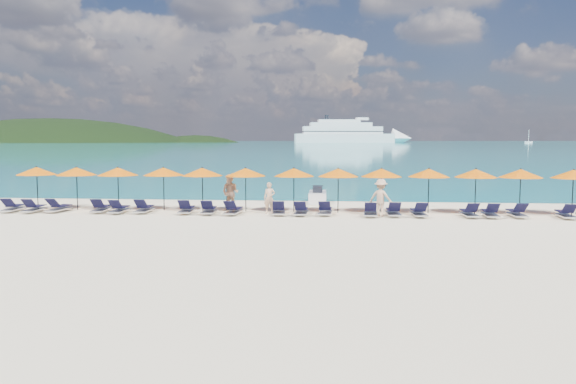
{
  "coord_description": "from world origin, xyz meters",
  "views": [
    {
      "loc": [
        2.43,
        -23.25,
        3.7
      ],
      "look_at": [
        0.0,
        3.0,
        1.2
      ],
      "focal_mm": 35.0,
      "sensor_mm": 36.0,
      "label": 1
    }
  ],
  "objects": [
    {
      "name": "sea",
      "position": [
        0.0,
        660.0,
        0.01
      ],
      "size": [
        1600.0,
        1300.0,
        0.01
      ],
      "primitive_type": "cube",
      "color": "#1FA9B2",
      "rests_on": "ground"
    },
    {
      "name": "lounger_17",
      "position": [
        10.77,
        3.89,
        0.24
      ],
      "size": [
        0.67,
        1.72,
        0.66
      ],
      "rotation": [
        0.0,
        0.0,
        0.03
      ],
      "color": "silver",
      "rests_on": "ground"
    },
    {
      "name": "umbrella_3",
      "position": [
        -6.67,
        5.01,
        2.02
      ],
      "size": [
        2.1,
        2.1,
        2.28
      ],
      "color": "black",
      "rests_on": "ground"
    },
    {
      "name": "lounger_15",
      "position": [
        8.54,
        3.71,
        0.24
      ],
      "size": [
        0.68,
        1.72,
        0.66
      ],
      "rotation": [
        0.0,
        0.0,
        0.04
      ],
      "color": "silver",
      "rests_on": "ground"
    },
    {
      "name": "headland_small",
      "position": [
        -150.0,
        560.0,
        -35.0
      ],
      "size": [
        162.0,
        126.0,
        85.5
      ],
      "color": "black",
      "rests_on": "ground"
    },
    {
      "name": "ground",
      "position": [
        0.0,
        0.0,
        0.0
      ],
      "size": [
        1400.0,
        1400.0,
        0.0
      ],
      "primitive_type": "plane",
      "color": "beige"
    },
    {
      "name": "lounger_12",
      "position": [
        3.91,
        3.58,
        0.24
      ],
      "size": [
        0.69,
        1.72,
        0.66
      ],
      "rotation": [
        0.0,
        0.0,
        -0.04
      ],
      "color": "silver",
      "rests_on": "ground"
    },
    {
      "name": "lounger_3",
      "position": [
        -9.55,
        3.79,
        0.24
      ],
      "size": [
        0.79,
        1.75,
        0.66
      ],
      "rotation": [
        0.0,
        0.0,
        0.1
      ],
      "color": "silver",
      "rests_on": "ground"
    },
    {
      "name": "lounger_1",
      "position": [
        -12.92,
        3.52,
        0.24
      ],
      "size": [
        0.72,
        1.73,
        0.66
      ],
      "rotation": [
        0.0,
        0.0,
        0.06
      ],
      "color": "silver",
      "rests_on": "ground"
    },
    {
      "name": "umbrella_4",
      "position": [
        -4.58,
        4.86,
        2.02
      ],
      "size": [
        2.1,
        2.1,
        2.28
      ],
      "color": "black",
      "rests_on": "ground"
    },
    {
      "name": "lounger_9",
      "position": [
        -0.53,
        3.71,
        0.24
      ],
      "size": [
        0.78,
        1.75,
        0.66
      ],
      "rotation": [
        0.0,
        0.0,
        0.09
      ],
      "color": "silver",
      "rests_on": "ground"
    },
    {
      "name": "lounger_13",
      "position": [
        5.0,
        3.76,
        0.24
      ],
      "size": [
        0.65,
        1.71,
        0.66
      ],
      "rotation": [
        0.0,
        0.0,
        0.02
      ],
      "color": "silver",
      "rests_on": "ground"
    },
    {
      "name": "beachgoer_a",
      "position": [
        -1.02,
        4.09,
        0.79
      ],
      "size": [
        0.59,
        0.4,
        1.57
      ],
      "primitive_type": "imported",
      "rotation": [
        0.0,
        0.0,
        -0.04
      ],
      "color": "tan",
      "rests_on": "ground"
    },
    {
      "name": "jetski",
      "position": [
        1.16,
        9.16,
        0.39
      ],
      "size": [
        1.06,
        2.68,
        0.95
      ],
      "rotation": [
        0.0,
        0.0,
        0.03
      ],
      "color": "silver",
      "rests_on": "ground"
    },
    {
      "name": "umbrella_9",
      "position": [
        6.84,
        5.04,
        2.02
      ],
      "size": [
        2.1,
        2.1,
        2.28
      ],
      "color": "black",
      "rests_on": "ground"
    },
    {
      "name": "umbrella_11",
      "position": [
        11.24,
        5.02,
        2.02
      ],
      "size": [
        2.1,
        2.1,
        2.28
      ],
      "color": "black",
      "rests_on": "ground"
    },
    {
      "name": "umbrella_10",
      "position": [
        9.09,
        4.97,
        2.02
      ],
      "size": [
        2.1,
        2.1,
        2.28
      ],
      "color": "black",
      "rests_on": "ground"
    },
    {
      "name": "umbrella_5",
      "position": [
        -2.34,
        4.86,
        2.02
      ],
      "size": [
        2.1,
        2.1,
        2.28
      ],
      "color": "black",
      "rests_on": "ground"
    },
    {
      "name": "sailboat_near",
      "position": [
        162.25,
        472.64,
        1.17
      ],
      "size": [
        6.24,
        2.08,
        11.44
      ],
      "color": "white",
      "rests_on": "ground"
    },
    {
      "name": "umbrella_0",
      "position": [
        -13.5,
        4.92,
        2.02
      ],
      "size": [
        2.1,
        2.1,
        2.28
      ],
      "color": "black",
      "rests_on": "ground"
    },
    {
      "name": "lounger_10",
      "position": [
        0.58,
        3.66,
        0.24
      ],
      "size": [
        0.67,
        1.72,
        0.66
      ],
      "rotation": [
        0.0,
        0.0,
        -0.03
      ],
      "color": "silver",
      "rests_on": "ground"
    },
    {
      "name": "lounger_5",
      "position": [
        -7.32,
        3.84,
        0.24
      ],
      "size": [
        0.67,
        1.72,
        0.66
      ],
      "rotation": [
        0.0,
        0.0,
        0.03
      ],
      "color": "silver",
      "rests_on": "ground"
    },
    {
      "name": "umbrella_7",
      "position": [
        2.35,
        4.89,
        2.02
      ],
      "size": [
        2.1,
        2.1,
        2.28
      ],
      "color": "black",
      "rests_on": "ground"
    },
    {
      "name": "headland_main",
      "position": [
        -300.0,
        540.0,
        -38.0
      ],
      "size": [
        374.0,
        242.0,
        126.5
      ],
      "color": "black",
      "rests_on": "ground"
    },
    {
      "name": "umbrella_2",
      "position": [
        -9.02,
        4.8,
        2.02
      ],
      "size": [
        2.1,
        2.1,
        2.28
      ],
      "color": "black",
      "rests_on": "ground"
    },
    {
      "name": "cruise_ship",
      "position": [
        16.3,
        526.06,
        8.3
      ],
      "size": [
        115.96,
        36.89,
        31.88
      ],
      "rotation": [
        0.0,
        0.0,
        0.17
      ],
      "color": "white",
      "rests_on": "ground"
    },
    {
      "name": "lounger_6",
      "position": [
        -5.13,
        3.76,
        0.24
      ],
      "size": [
        0.74,
        1.74,
        0.66
      ],
      "rotation": [
        0.0,
        0.0,
        0.07
      ],
      "color": "silver",
      "rests_on": "ground"
    },
    {
      "name": "lounger_7",
      "position": [
        -3.97,
        3.65,
        0.24
      ],
      "size": [
        0.73,
        1.74,
        0.66
      ],
      "rotation": [
        0.0,
        0.0,
        0.06
      ],
      "color": "silver",
      "rests_on": "ground"
    },
    {
      "name": "lounger_14",
      "position": [
        6.19,
        3.69,
        0.24
      ],
      "size": [
        0.73,
        1.74,
        0.66
      ],
      "rotation": [
        0.0,
        0.0,
        0.06
      ],
      "color": "silver",
      "rests_on": "ground"
    },
    {
      "name": "lounger_2",
      "position": [
        -11.75,
        3.79,
        0.24
      ],
      "size": [
        0.76,
        1.75,
        0.66
      ],
      "rotation": [
        0.0,
        0.0,
        -0.08
      ],
      "color": "silver",
      "rests_on": "ground"
    },
    {
      "name": "beachgoer_c",
      "position": [
        4.4,
        3.78,
        0.89
      ],
      "size": [
        1.27,
        0.94,
        1.78
      ],
      "primitive_type": "imported",
      "rotation": [
        0.0,
        0.0,
        2.74
      ],
      "color": "tan",
      "rests_on": "ground"
    },
    {
      "name": "umbrella_1",
      "position": [
        -11.26,
        4.81,
        2.02
      ],
      "size": [
        2.1,
        2.1,
        2.28
      ],
      "color": "black",
      "rests_on": "ground"
    },
    {
      "name": "lounger_11",
      "position": [
        1.74,
        3.83,
        0.24
      ],
      "size": [
        0.7,
        1.73,
        0.66
      ],
      "rotation": [
        0.0,
        0.0,
        -0.05
      ],
      "color": "silver",
      "rests_on": "ground"
    },
    {
      "name": "umbrella_12",
      "position": [
        13.62,
        4.78,
        2.02
      ],
      "size": [
        2.1,
        2.1,
        2.28
      ],
      "color": "black",
      "rests_on": "ground"
    },
    {
      "name": "umbrella_8",
      "position": [
        4.51,
        5.0,
        2.02
      ],
      "size": [
        2.1,
        2.1,
        2.28
      ],
      "color": "black",
      "rests_on": "ground"
    },
    {
      "name": "umbrella_6",
      "position": [
        0.12,
        4.96,
        2.02
      ],
      "size": [
        2.1,
        2.1,
        2.28
      ],
      "color": "black",
      "rests_on": "ground"
    },
    {
      "name": "lounger_8",
      "position": [
        -2.75,
        3.59,
        0.24
      ],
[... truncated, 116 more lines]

